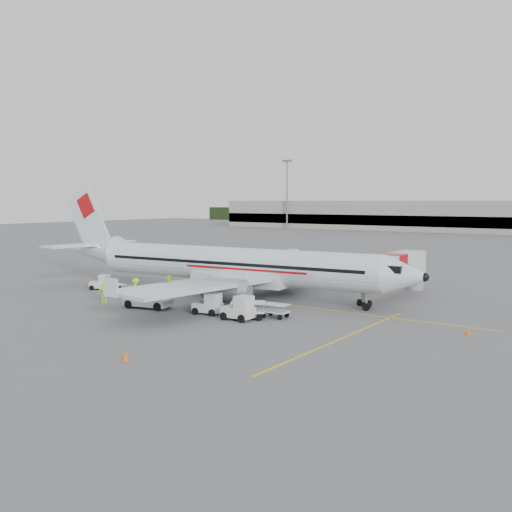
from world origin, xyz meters
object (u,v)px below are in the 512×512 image
(tug_fore, at_px, (238,308))
(aircraft, at_px, (233,241))
(tug_mid, at_px, (208,303))
(jet_bridge, at_px, (392,276))
(tug_aft, at_px, (100,282))
(belt_loader, at_px, (148,291))

(tug_fore, bearing_deg, aircraft, 129.11)
(tug_mid, bearing_deg, aircraft, 103.41)
(tug_mid, bearing_deg, jet_bridge, 51.27)
(jet_bridge, bearing_deg, tug_mid, -118.01)
(tug_mid, distance_m, tug_aft, 17.25)
(aircraft, distance_m, jet_bridge, 14.92)
(aircraft, bearing_deg, tug_mid, -72.22)
(belt_loader, bearing_deg, tug_fore, -8.23)
(tug_mid, bearing_deg, tug_aft, 159.16)
(belt_loader, distance_m, tug_mid, 5.79)
(aircraft, bearing_deg, tug_fore, -55.55)
(tug_fore, bearing_deg, tug_mid, 173.06)
(aircraft, relative_size, tug_aft, 19.16)
(aircraft, distance_m, tug_mid, 9.07)
(tug_fore, distance_m, tug_mid, 3.29)
(belt_loader, height_order, tug_mid, belt_loader)
(tug_aft, bearing_deg, tug_mid, -36.60)
(aircraft, distance_m, tug_fore, 10.87)
(jet_bridge, relative_size, belt_loader, 2.93)
(aircraft, bearing_deg, belt_loader, -112.68)
(jet_bridge, bearing_deg, tug_aft, -153.14)
(aircraft, height_order, tug_fore, aircraft)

